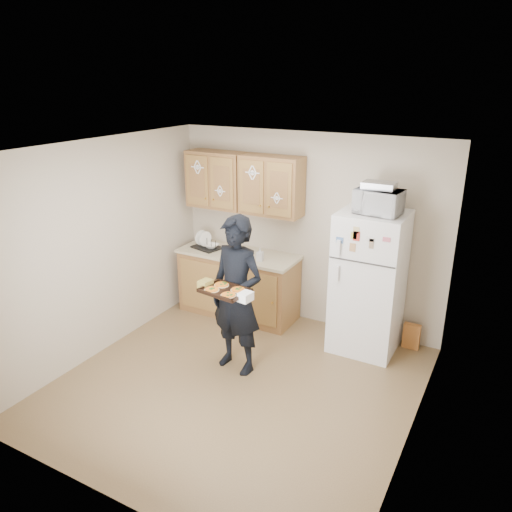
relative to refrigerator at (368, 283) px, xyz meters
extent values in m
plane|color=brown|center=(-0.95, -1.43, -0.85)|extent=(3.60, 3.60, 0.00)
plane|color=silver|center=(-0.95, -1.43, 1.65)|extent=(3.60, 3.60, 0.00)
cube|color=#C1B29C|center=(-0.95, 0.37, 0.40)|extent=(3.60, 0.04, 2.50)
cube|color=#C1B29C|center=(-0.95, -3.23, 0.40)|extent=(3.60, 0.04, 2.50)
cube|color=#C1B29C|center=(-2.75, -1.43, 0.40)|extent=(0.04, 3.60, 2.50)
cube|color=#C1B29C|center=(0.85, -1.43, 0.40)|extent=(0.04, 3.60, 2.50)
cube|color=white|center=(0.00, 0.00, 0.00)|extent=(0.75, 0.70, 1.70)
cube|color=brown|center=(-1.80, 0.05, -0.42)|extent=(1.60, 0.60, 0.86)
cube|color=beige|center=(-1.80, 0.05, 0.03)|extent=(1.64, 0.64, 0.04)
cube|color=brown|center=(-2.20, 0.18, 0.98)|extent=(0.80, 0.33, 0.75)
cube|color=brown|center=(-1.38, 0.18, 0.98)|extent=(0.80, 0.33, 0.75)
cube|color=gold|center=(0.52, 0.24, -0.69)|extent=(0.20, 0.07, 0.32)
imported|color=black|center=(-1.12, -1.13, 0.04)|extent=(0.70, 0.51, 1.78)
cube|color=black|center=(-1.08, -1.43, 0.22)|extent=(0.51, 0.40, 0.04)
cylinder|color=orange|center=(-1.20, -1.49, 0.24)|extent=(0.16, 0.16, 0.02)
cylinder|color=orange|center=(-0.98, -1.52, 0.24)|extent=(0.16, 0.16, 0.02)
cylinder|color=orange|center=(-1.18, -1.34, 0.24)|extent=(0.16, 0.16, 0.02)
cylinder|color=orange|center=(-0.96, -1.37, 0.24)|extent=(0.16, 0.16, 0.02)
imported|color=white|center=(0.05, -0.05, 0.99)|extent=(0.52, 0.38, 0.27)
cube|color=#B0B1B7|center=(0.04, -0.02, 1.16)|extent=(0.35, 0.25, 0.07)
cube|color=black|center=(-2.27, 0.01, 0.13)|extent=(0.44, 0.37, 0.15)
imported|color=white|center=(-2.20, 0.01, 0.09)|extent=(0.21, 0.21, 0.05)
imported|color=white|center=(-1.40, -0.08, 0.14)|extent=(0.09, 0.09, 0.17)
camera|label=1|loc=(1.42, -5.35, 2.29)|focal=35.00mm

